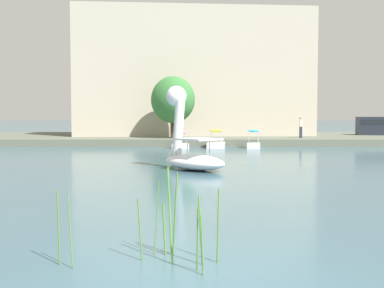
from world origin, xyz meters
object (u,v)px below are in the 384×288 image
Objects in this scene: pedal_boat_cyan at (251,142)px; pedal_boat_yellow at (214,143)px; pedal_boat_pink at (178,143)px; swan_boat at (187,146)px; person_on_path at (298,126)px; tree_broadleaf_behind_dock at (170,100)px; parked_van at (378,125)px.

pedal_boat_yellow is (-2.79, 0.16, -0.04)m from pedal_boat_cyan.
pedal_boat_pink is (-2.68, -0.14, -0.00)m from pedal_boat_yellow.
pedal_boat_cyan is (4.70, 14.38, -0.60)m from swan_boat.
person_on_path is at bearing 23.78° from pedal_boat_pink.
pedal_boat_yellow is 8.55m from person_on_path.
pedal_boat_cyan reaches higher than pedal_boat_pink.
pedal_boat_cyan is at bearing 71.89° from swan_boat.
person_on_path reaches higher than pedal_boat_pink.
swan_boat is at bearing -97.49° from pedal_boat_yellow.
tree_broadleaf_behind_dock reaches higher than person_on_path.
pedal_boat_pink is at bearing 93.04° from swan_boat.
pedal_boat_pink is 0.42× the size of parked_van.
person_on_path is at bearing 30.24° from pedal_boat_yellow.
tree_broadleaf_behind_dock is (-6.19, 3.93, 3.31)m from pedal_boat_cyan.
pedal_boat_cyan is 8.05m from tree_broadleaf_behind_dock.
tree_broadleaf_behind_dock is 10.95m from person_on_path.
pedal_boat_pink is at bearing -177.06° from pedal_boat_yellow.
parked_van is (13.74, 10.77, 1.10)m from pedal_boat_cyan.
pedal_boat_yellow is at bearing 82.51° from swan_boat.
tree_broadleaf_behind_dock is at bearing 132.05° from pedal_boat_yellow.
tree_broadleaf_behind_dock is (-0.72, 3.91, 3.36)m from pedal_boat_pink.
pedal_boat_pink is 22.04m from parked_van.
parked_van is (19.21, 10.75, 1.14)m from pedal_boat_pink.
swan_boat is at bearing -126.25° from parked_van.
tree_broadleaf_behind_dock is (-3.40, 3.77, 3.35)m from pedal_boat_yellow.
tree_broadleaf_behind_dock reaches higher than pedal_boat_cyan.
pedal_boat_yellow is 2.68m from pedal_boat_pink.
pedal_boat_cyan is at bearing -0.27° from pedal_boat_pink.
tree_broadleaf_behind_dock reaches higher than parked_van.
swan_boat is 2.10× the size of person_on_path.
swan_boat is at bearing -116.14° from person_on_path.
tree_broadleaf_behind_dock is at bearing -177.35° from person_on_path.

